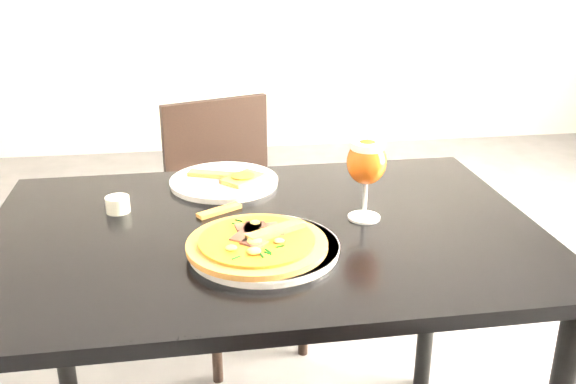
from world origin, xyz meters
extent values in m
cube|color=black|center=(-0.29, 0.05, 0.73)|extent=(1.21, 0.82, 0.03)
cylinder|color=black|center=(-0.84, 0.38, 0.36)|extent=(0.05, 0.05, 0.72)
cylinder|color=black|center=(0.24, 0.40, 0.36)|extent=(0.05, 0.05, 0.72)
cube|color=black|center=(-0.31, 0.71, 0.42)|extent=(0.50, 0.50, 0.04)
cylinder|color=black|center=(-0.40, 0.51, 0.20)|extent=(0.03, 0.03, 0.40)
cylinder|color=black|center=(-0.11, 0.62, 0.20)|extent=(0.03, 0.03, 0.40)
cylinder|color=black|center=(-0.51, 0.81, 0.20)|extent=(0.03, 0.03, 0.40)
cylinder|color=black|center=(-0.21, 0.91, 0.20)|extent=(0.03, 0.03, 0.40)
cube|color=black|center=(-0.37, 0.88, 0.65)|extent=(0.36, 0.15, 0.39)
cylinder|color=white|center=(-0.30, -0.07, 0.76)|extent=(0.39, 0.39, 0.02)
cylinder|color=#9D5026|center=(-0.32, -0.08, 0.77)|extent=(0.28, 0.28, 0.01)
cylinder|color=#C25510|center=(-0.32, -0.08, 0.78)|extent=(0.23, 0.23, 0.01)
cube|color=#46261E|center=(-0.29, -0.08, 0.79)|extent=(0.06, 0.03, 0.00)
cube|color=#46261E|center=(-0.30, -0.03, 0.79)|extent=(0.04, 0.06, 0.00)
cube|color=#46261E|center=(-0.38, -0.04, 0.79)|extent=(0.06, 0.06, 0.00)
cube|color=#46261E|center=(-0.34, -0.10, 0.79)|extent=(0.06, 0.06, 0.00)
cube|color=#46261E|center=(-0.30, -0.13, 0.79)|extent=(0.04, 0.06, 0.00)
ellipsoid|color=#E8C44B|center=(-0.30, -0.07, 0.79)|extent=(0.03, 0.03, 0.01)
ellipsoid|color=#E8C44B|center=(-0.33, -0.01, 0.79)|extent=(0.03, 0.03, 0.01)
ellipsoid|color=#E8C44B|center=(-0.34, -0.07, 0.79)|extent=(0.03, 0.03, 0.01)
ellipsoid|color=#E8C44B|center=(-0.35, -0.14, 0.79)|extent=(0.03, 0.03, 0.01)
ellipsoid|color=#E8C44B|center=(-0.30, -0.09, 0.79)|extent=(0.03, 0.03, 0.01)
cube|color=#0D4A0F|center=(-0.31, -0.06, 0.79)|extent=(0.01, 0.02, 0.00)
cube|color=#0D4A0F|center=(-0.32, -0.03, 0.79)|extent=(0.00, 0.02, 0.00)
cube|color=#0D4A0F|center=(-0.36, -0.01, 0.79)|extent=(0.01, 0.02, 0.00)
cube|color=#0D4A0F|center=(-0.34, -0.06, 0.79)|extent=(0.02, 0.01, 0.00)
cube|color=#0D4A0F|center=(-0.38, -0.07, 0.79)|extent=(0.02, 0.01, 0.00)
cube|color=#0D4A0F|center=(-0.33, -0.08, 0.79)|extent=(0.02, 0.01, 0.00)
cube|color=#0D4A0F|center=(-0.35, -0.11, 0.79)|extent=(0.02, 0.01, 0.00)
cube|color=#0D4A0F|center=(-0.35, -0.15, 0.79)|extent=(0.01, 0.02, 0.00)
cube|color=#0D4A0F|center=(-0.32, -0.11, 0.79)|extent=(0.00, 0.02, 0.00)
cube|color=#0D4A0F|center=(-0.29, -0.13, 0.79)|extent=(0.01, 0.02, 0.00)
cube|color=#0D4A0F|center=(-0.31, -0.09, 0.79)|extent=(0.02, 0.01, 0.00)
cube|color=#0D4A0F|center=(-0.27, -0.08, 0.79)|extent=(0.02, 0.01, 0.00)
cube|color=#0D4A0F|center=(-0.25, -0.05, 0.79)|extent=(0.02, 0.01, 0.00)
cube|color=#0D4A0F|center=(-0.30, -0.06, 0.79)|extent=(0.02, 0.01, 0.00)
cube|color=#9D5026|center=(-0.28, -0.05, 0.79)|extent=(0.13, 0.09, 0.01)
cylinder|color=white|center=(-0.36, 0.33, 0.76)|extent=(0.29, 0.29, 0.01)
cube|color=#9D5026|center=(-0.39, 0.35, 0.77)|extent=(0.13, 0.07, 0.01)
cube|color=#9D5026|center=(-0.32, 0.31, 0.77)|extent=(0.12, 0.12, 0.01)
cylinder|color=#C25510|center=(-0.32, 0.31, 0.78)|extent=(0.06, 0.06, 0.00)
cube|color=#9D5026|center=(-0.38, 0.15, 0.75)|extent=(0.11, 0.08, 0.01)
cylinder|color=beige|center=(-0.62, 0.18, 0.77)|extent=(0.06, 0.06, 0.04)
cylinder|color=gold|center=(-0.62, 0.18, 0.78)|extent=(0.05, 0.05, 0.01)
cylinder|color=silver|center=(-0.06, 0.07, 0.75)|extent=(0.07, 0.07, 0.01)
cylinder|color=silver|center=(-0.06, 0.07, 0.79)|extent=(0.01, 0.01, 0.08)
ellipsoid|color=#A1420F|center=(-0.06, 0.07, 0.88)|extent=(0.09, 0.09, 0.10)
cylinder|color=white|center=(-0.06, 0.07, 0.92)|extent=(0.07, 0.07, 0.02)
camera|label=1|loc=(-0.42, -1.22, 1.34)|focal=40.00mm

